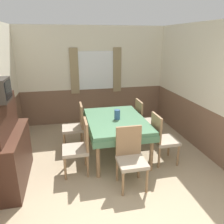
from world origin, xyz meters
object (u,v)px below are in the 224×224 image
(dining_table, at_px, (116,124))
(chair_left_far, at_px, (76,125))
(chair_left_near, at_px, (79,146))
(chair_right_near, at_px, (162,137))
(sideboard, at_px, (8,149))
(chair_right_far, at_px, (144,119))
(vase, at_px, (117,114))
(chair_head_near, at_px, (131,156))

(dining_table, xyz_separation_m, chair_left_far, (-0.77, 0.48, -0.15))
(chair_left_near, height_order, chair_right_near, same)
(dining_table, relative_size, sideboard, 1.13)
(chair_right_far, bearing_deg, chair_right_near, 0.00)
(sideboard, relative_size, vase, 7.54)
(dining_table, relative_size, vase, 8.49)
(chair_left_near, distance_m, vase, 0.98)
(dining_table, bearing_deg, vase, -33.64)
(chair_left_near, bearing_deg, vase, -59.05)
(chair_left_near, height_order, sideboard, sideboard)
(dining_table, height_order, chair_right_near, chair_right_near)
(dining_table, xyz_separation_m, chair_right_far, (0.77, 0.48, -0.15))
(dining_table, height_order, chair_left_far, chair_left_far)
(chair_left_far, bearing_deg, chair_right_near, -122.23)
(chair_right_near, xyz_separation_m, vase, (-0.75, 0.47, 0.35))
(chair_right_far, xyz_separation_m, chair_right_near, (0.00, -0.97, 0.00))
(chair_head_near, bearing_deg, chair_right_near, -145.99)
(chair_left_far, xyz_separation_m, vase, (0.79, -0.50, 0.35))
(chair_left_far, xyz_separation_m, chair_right_near, (1.54, -0.97, 0.00))
(chair_right_near, bearing_deg, chair_left_near, -90.00)
(sideboard, xyz_separation_m, vase, (1.91, 0.52, 0.26))
(chair_right_near, bearing_deg, chair_head_near, -55.99)
(sideboard, bearing_deg, chair_right_far, 20.91)
(chair_left_near, height_order, chair_right_far, same)
(dining_table, bearing_deg, chair_head_near, -90.00)
(chair_left_far, height_order, chair_right_near, same)
(dining_table, relative_size, chair_right_near, 1.66)
(chair_left_far, height_order, sideboard, sideboard)
(chair_right_near, height_order, sideboard, sideboard)
(vase, bearing_deg, chair_right_far, 33.54)
(chair_right_far, bearing_deg, sideboard, -69.09)
(chair_right_far, bearing_deg, chair_left_near, -57.77)
(chair_right_far, height_order, vase, chair_right_far)
(sideboard, bearing_deg, chair_left_far, 42.16)
(chair_right_far, relative_size, chair_right_near, 1.00)
(chair_left_near, distance_m, sideboard, 1.13)
(chair_left_far, relative_size, vase, 5.12)
(chair_right_far, xyz_separation_m, vase, (-0.75, -0.50, 0.35))
(dining_table, distance_m, chair_head_near, 1.01)
(chair_left_far, bearing_deg, sideboard, 132.16)
(chair_head_near, height_order, vase, chair_head_near)
(dining_table, distance_m, chair_left_far, 0.92)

